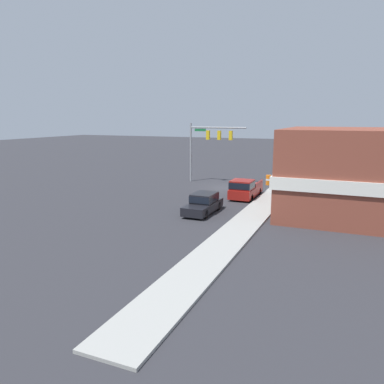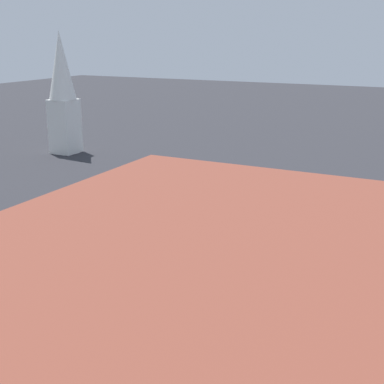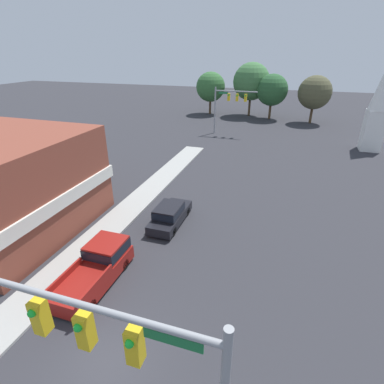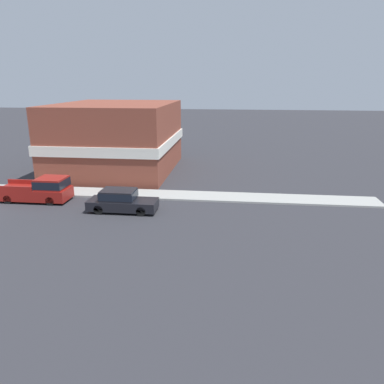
# 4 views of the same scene
# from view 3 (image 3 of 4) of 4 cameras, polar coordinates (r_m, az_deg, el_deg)

# --- Properties ---
(ground_plane) EXTENTS (200.00, 200.00, 0.00)m
(ground_plane) POSITION_cam_3_polar(r_m,az_deg,el_deg) (14.85, -15.63, -28.88)
(ground_plane) COLOR #2D2D33
(sidewalk_curb) EXTENTS (2.40, 60.00, 0.14)m
(sidewalk_curb) POSITION_cam_3_polar(r_m,az_deg,el_deg) (17.85, -32.33, -20.83)
(sidewalk_curb) COLOR #9E9E99
(sidewalk_curb) RESTS_ON ground
(near_signal_assembly) EXTENTS (6.81, 0.49, 6.94)m
(near_signal_assembly) POSITION_cam_3_polar(r_m,az_deg,el_deg) (8.45, -11.31, -28.63)
(near_signal_assembly) COLOR gray
(near_signal_assembly) RESTS_ON ground
(far_signal_assembly) EXTENTS (6.29, 0.49, 6.88)m
(far_signal_assembly) POSITION_cam_3_polar(r_m,az_deg,el_deg) (46.75, 7.06, 16.88)
(far_signal_assembly) COLOR gray
(far_signal_assembly) RESTS_ON ground
(car_lead) EXTENTS (1.83, 4.82, 1.57)m
(car_lead) POSITION_cam_3_polar(r_m,az_deg,el_deg) (22.32, -4.27, -4.26)
(car_lead) COLOR black
(car_lead) RESTS_ON ground
(pickup_truck_parked) EXTENTS (2.06, 5.37, 1.87)m
(pickup_truck_parked) POSITION_cam_3_polar(r_m,az_deg,el_deg) (18.07, -17.38, -13.18)
(pickup_truck_parked) COLOR black
(pickup_truck_parked) RESTS_ON ground
(church_steeple) EXTENTS (2.53, 2.53, 11.31)m
(church_steeple) POSITION_cam_3_polar(r_m,az_deg,el_deg) (44.57, 32.20, 14.09)
(church_steeple) COLOR white
(church_steeple) RESTS_ON ground
(backdrop_tree_left_far) EXTENTS (5.66, 5.66, 8.06)m
(backdrop_tree_left_far) POSITION_cam_3_polar(r_m,az_deg,el_deg) (62.53, 3.56, 19.35)
(backdrop_tree_left_far) COLOR #4C3823
(backdrop_tree_left_far) RESTS_ON ground
(backdrop_tree_left_mid) EXTENTS (6.91, 6.91, 9.85)m
(backdrop_tree_left_mid) POSITION_cam_3_polar(r_m,az_deg,el_deg) (61.57, 11.24, 19.94)
(backdrop_tree_left_mid) COLOR #4C3823
(backdrop_tree_left_mid) RESTS_ON ground
(backdrop_tree_center) EXTENTS (5.61, 5.61, 8.02)m
(backdrop_tree_center) POSITION_cam_3_polar(r_m,az_deg,el_deg) (59.41, 15.02, 18.25)
(backdrop_tree_center) COLOR #4C3823
(backdrop_tree_center) RESTS_ON ground
(backdrop_tree_right_mid) EXTENTS (5.61, 5.61, 8.04)m
(backdrop_tree_right_mid) POSITION_cam_3_polar(r_m,az_deg,el_deg) (57.96, 22.34, 17.13)
(backdrop_tree_right_mid) COLOR #4C3823
(backdrop_tree_right_mid) RESTS_ON ground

